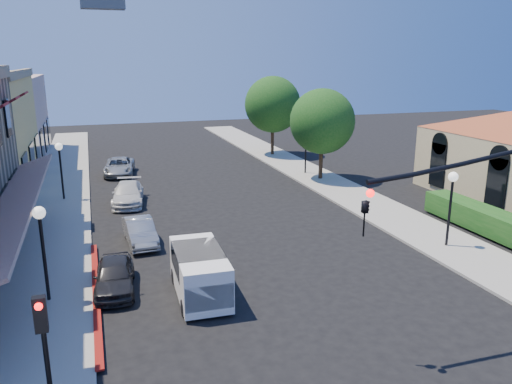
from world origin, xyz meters
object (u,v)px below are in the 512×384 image
object	(u,v)px
secondary_signal	(43,336)
parked_car_d	(119,167)
lamppost_left_near	(41,230)
lamppost_right_far	(306,138)
lamppost_left_far	(60,157)
parked_car_a	(115,275)
lamppost_right_near	(452,190)
parked_car_c	(128,194)
street_tree_b	(273,104)
white_van	(200,271)
parked_car_b	(140,232)
street_tree_a	(322,121)

from	to	relation	value
secondary_signal	parked_car_d	distance (m)	27.09
lamppost_left_near	parked_car_d	xyz separation A→B (m)	(3.70, 20.26, -2.11)
lamppost_right_far	parked_car_d	xyz separation A→B (m)	(-13.30, 4.26, -2.11)
lamppost_left_far	parked_car_a	size ratio (longest dim) A/B	1.01
lamppost_left_near	parked_car_d	world-z (taller)	lamppost_left_near
lamppost_right_near	parked_car_c	bearing A→B (deg)	137.94
lamppost_right_far	parked_car_a	world-z (taller)	lamppost_right_far
lamppost_right_near	parked_car_a	size ratio (longest dim) A/B	1.01
lamppost_left_far	parked_car_a	world-z (taller)	lamppost_left_far
street_tree_b	parked_car_a	world-z (taller)	street_tree_b
street_tree_b	white_van	xyz separation A→B (m)	(-12.08, -25.22, -3.55)
lamppost_left_near	parked_car_d	distance (m)	20.70
parked_car_c	lamppost_right_near	bearing A→B (deg)	-34.58
parked_car_a	street_tree_b	bearing A→B (deg)	62.63
parked_car_a	parked_car_b	distance (m)	4.95
parked_car_a	parked_car_d	xyz separation A→B (m)	(1.40, 20.01, 0.02)
street_tree_b	lamppost_left_near	distance (m)	29.64
parked_car_a	parked_car_c	distance (m)	11.83
street_tree_a	lamppost_left_far	size ratio (longest dim) A/B	1.82
secondary_signal	lamppost_left_near	size ratio (longest dim) A/B	0.93
lamppost_right_near	parked_car_d	xyz separation A→B (m)	(-13.30, 20.26, -2.11)
lamppost_right_far	parked_car_c	bearing A→B (deg)	-163.26
street_tree_a	parked_car_b	world-z (taller)	street_tree_a
parked_car_a	parked_car_c	xyz separation A→B (m)	(1.40, 11.75, 0.02)
secondary_signal	white_van	world-z (taller)	secondary_signal
lamppost_right_near	lamppost_left_far	bearing A→B (deg)	140.53
lamppost_left_near	lamppost_right_far	bearing A→B (deg)	43.26
street_tree_a	parked_car_c	size ratio (longest dim) A/B	1.51
lamppost_left_far	parked_car_d	bearing A→B (deg)	59.40
street_tree_b	parked_car_c	distance (m)	18.56
street_tree_a	street_tree_b	world-z (taller)	street_tree_b
street_tree_a	parked_car_d	distance (m)	15.39
street_tree_a	lamppost_left_near	world-z (taller)	street_tree_a
street_tree_a	parked_car_c	distance (m)	14.20
lamppost_left_near	white_van	xyz separation A→B (m)	(5.22, -1.22, -1.74)
street_tree_a	white_van	world-z (taller)	street_tree_a
street_tree_a	secondary_signal	world-z (taller)	street_tree_a
street_tree_a	lamppost_left_near	bearing A→B (deg)	-141.02
street_tree_b	parked_car_a	bearing A→B (deg)	-122.28
white_van	parked_car_d	world-z (taller)	white_van
white_van	parked_car_a	size ratio (longest dim) A/B	1.12
secondary_signal	parked_car_d	xyz separation A→B (m)	(3.20, 26.85, -1.69)
street_tree_b	parked_car_d	size ratio (longest dim) A/B	1.56
lamppost_right_near	parked_car_d	bearing A→B (deg)	123.29
street_tree_a	lamppost_right_far	bearing A→B (deg)	98.53
lamppost_right_far	parked_car_d	bearing A→B (deg)	162.25
street_tree_a	street_tree_b	distance (m)	10.01
white_van	parked_car_d	distance (m)	21.53
lamppost_right_far	white_van	distance (m)	20.93
white_van	street_tree_a	bearing A→B (deg)	51.56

